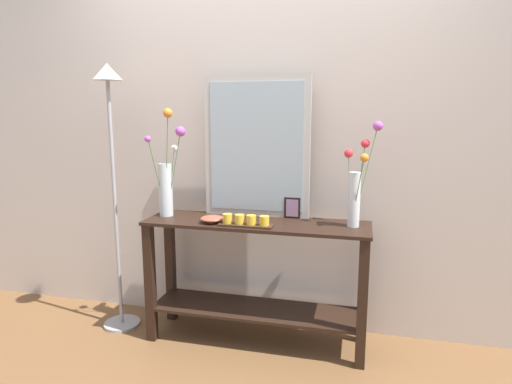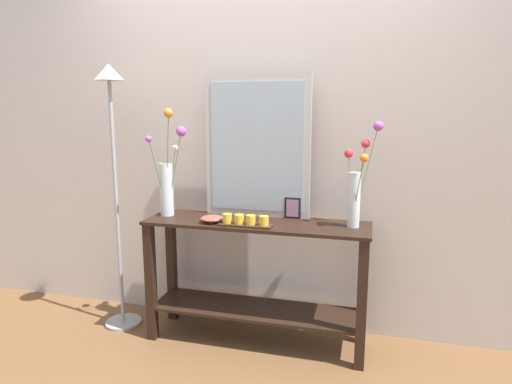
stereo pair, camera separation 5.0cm
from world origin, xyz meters
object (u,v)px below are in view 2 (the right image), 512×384
Objects in this scene: console_table at (256,269)px; floor_lamp at (114,154)px; mirror_leaning at (257,147)px; tall_vase_left at (168,179)px; vase_right at (357,185)px; candle_tray at (245,221)px; decorative_bowl at (212,218)px; picture_frame_small at (293,208)px.

console_table is 1.16m from floor_lamp.
tall_vase_left is (-0.55, -0.14, -0.20)m from mirror_leaning.
vase_right is (0.59, 0.04, 0.55)m from console_table.
mirror_leaning is at bearing 14.41° from tall_vase_left.
mirror_leaning is 0.51× the size of floor_lamp.
vase_right is 1.90× the size of candle_tray.
floor_lamp is at bearing 174.39° from candle_tray.
candle_tray is (0.55, -0.13, -0.21)m from tall_vase_left.
decorative_bowl reaches higher than console_table.
candle_tray is at bearing -5.61° from floor_lamp.
picture_frame_small reaches higher than decorative_bowl.
picture_frame_small is (0.23, -0.01, -0.37)m from mirror_leaning.
console_table is 10.34× the size of picture_frame_small.
mirror_leaning is 0.49m from candle_tray.
vase_right is 0.35× the size of floor_lamp.
candle_tray is 0.22m from decorative_bowl.
mirror_leaning reaches higher than candle_tray.
decorative_bowl is at bearing -16.42° from tall_vase_left.
picture_frame_small is at bearing 9.29° from tall_vase_left.
mirror_leaning is 0.44m from picture_frame_small.
mirror_leaning is 0.60m from tall_vase_left.
tall_vase_left is at bearing -178.83° from vase_right.
floor_lamp reaches higher than candle_tray.
picture_frame_small is at bearing 8.49° from floor_lamp.
vase_right is at bearing 8.29° from decorative_bowl.
decorative_bowl is at bearing -153.29° from picture_frame_small.
tall_vase_left is at bearing 163.58° from decorative_bowl.
tall_vase_left is 4.75× the size of decorative_bowl.
picture_frame_small is at bearing 48.14° from candle_tray.
tall_vase_left is (-0.58, 0.01, 0.54)m from console_table.
candle_tray is at bearing -13.28° from tall_vase_left.
candle_tray reaches higher than console_table.
candle_tray is 0.18× the size of floor_lamp.
decorative_bowl is 0.08× the size of floor_lamp.
console_table is 0.35m from candle_tray.
decorative_bowl is (0.33, -0.10, -0.21)m from tall_vase_left.
vase_right reaches higher than decorative_bowl.
candle_tray is (-0.03, -0.12, 0.33)m from console_table.
tall_vase_left is 5.13× the size of picture_frame_small.
vase_right is at bearing -10.67° from mirror_leaning.
decorative_bowl is (-0.22, -0.24, -0.41)m from mirror_leaning.
decorative_bowl is (-0.22, 0.03, -0.00)m from candle_tray.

